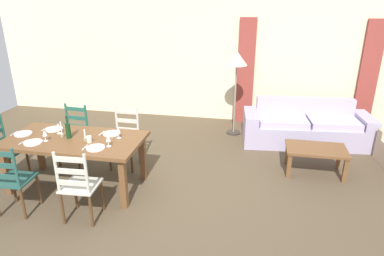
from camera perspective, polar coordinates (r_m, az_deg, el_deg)
The scene contains 31 objects.
ground_plane at distance 4.89m, azimuth -4.10°, elevation -10.79°, with size 9.60×9.60×0.02m, color brown.
wall_far at distance 7.48m, azimuth 2.30°, elevation 11.76°, with size 9.60×0.16×2.70m, color beige.
curtain_panel_left at distance 7.30m, azimuth 9.03°, elevation 9.29°, with size 0.35×0.08×2.20m, color #943A32.
curtain_panel_right at distance 7.61m, azimuth 27.53°, elevation 7.64°, with size 0.35×0.08×2.20m, color #943A32.
dining_table at distance 4.99m, azimuth -19.19°, elevation -2.59°, with size 1.90×0.96×0.75m.
dining_chair_near_left at distance 4.76m, azimuth -28.11°, elevation -7.64°, with size 0.44×0.42×0.96m.
dining_chair_near_right at distance 4.30m, azimuth -18.58°, elevation -9.19°, with size 0.44×0.42×0.96m.
dining_chair_far_left at distance 5.84m, azimuth -19.20°, elevation -1.08°, with size 0.45×0.43×0.96m.
dining_chair_far_right at distance 5.49m, azimuth -11.18°, elevation -1.69°, with size 0.43×0.41×0.96m.
dining_chair_head_west at distance 5.70m, azimuth -29.14°, elevation -3.25°, with size 0.42×0.44×0.96m.
dinner_plate_near_left at distance 5.00m, azimuth -25.19°, elevation -2.22°, with size 0.24×0.24×0.02m, color white.
fork_near_left at distance 5.09m, azimuth -26.55°, elevation -2.12°, with size 0.02×0.17×0.01m, color silver.
dinner_plate_near_right at distance 4.54m, azimuth -15.93°, elevation -3.24°, with size 0.24×0.24×0.02m, color white.
fork_near_right at distance 4.61m, azimuth -17.59°, elevation -3.13°, with size 0.02×0.17×0.01m, color silver.
dinner_plate_far_left at distance 5.38m, azimuth -22.18°, elevation -0.17°, with size 0.24×0.24×0.02m, color white.
fork_far_left at distance 5.46m, azimuth -23.50°, elevation -0.12°, with size 0.02×0.17×0.01m, color silver.
dinner_plate_far_right at distance 4.95m, azimuth -13.40°, elevation -0.91°, with size 0.24×0.24×0.02m, color white.
fork_far_right at distance 5.02m, azimuth -14.96°, elevation -0.85°, with size 0.02×0.17×0.01m, color silver.
dinner_plate_head_west at distance 5.38m, azimuth -26.54°, elevation -0.87°, with size 0.24×0.24×0.02m, color white.
fork_head_west at distance 5.47m, azimuth -27.78°, elevation -0.81°, with size 0.02×0.17×0.01m, color silver.
wine_bottle at distance 4.95m, azimuth -20.15°, elevation -0.32°, with size 0.07×0.07×0.32m.
wine_glass_near_left at distance 4.97m, azimuth -23.57°, elevation -0.83°, with size 0.06×0.06×0.16m.
wine_glass_near_right at distance 4.52m, azimuth -13.94°, elevation -1.75°, with size 0.06×0.06×0.16m.
wine_glass_far_left at distance 5.17m, azimuth -21.60°, elevation 0.28°, with size 0.06×0.06×0.16m.
wine_glass_far_right at distance 4.76m, azimuth -12.32°, elevation -0.44°, with size 0.06×0.06×0.16m.
coffee_cup_primary at distance 4.74m, azimuth -16.93°, elevation -1.82°, with size 0.07×0.07×0.09m, color silver.
candle_tall at distance 5.04m, azimuth -21.06°, elevation -0.76°, with size 0.05×0.05×0.23m.
candle_short at distance 4.81m, azimuth -17.54°, elevation -1.57°, with size 0.05×0.05×0.17m.
couch at distance 6.68m, azimuth 18.51°, elevation 0.07°, with size 2.35×1.02×0.80m.
coffee_table at distance 5.55m, azimuth 20.15°, elevation -3.78°, with size 0.90×0.56×0.42m.
standing_lamp at distance 6.51m, azimuth 7.53°, elevation 10.72°, with size 0.40×0.40×1.64m.
Camera 1 is at (1.14, -3.99, 2.58)m, focal length 31.67 mm.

